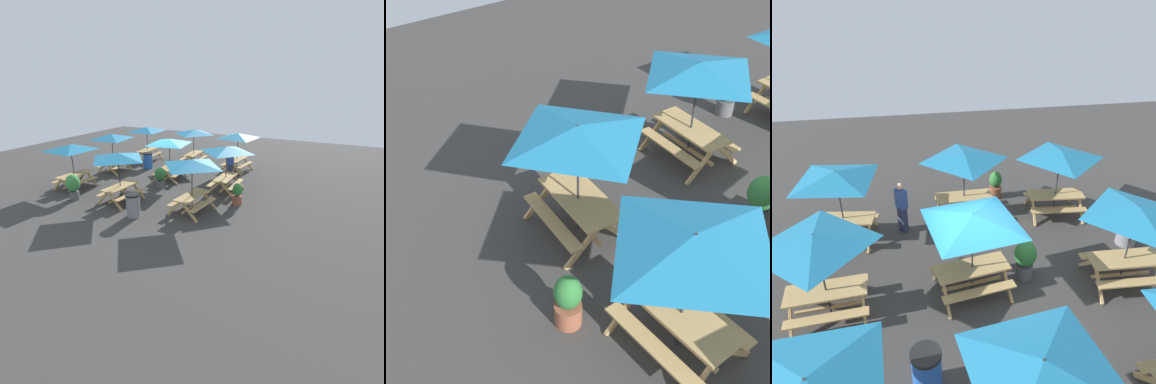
{
  "view_description": "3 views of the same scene",
  "coord_description": "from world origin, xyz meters",
  "views": [
    {
      "loc": [
        13.72,
        8.52,
        5.33
      ],
      "look_at": [
        3.26,
        3.3,
        0.9
      ],
      "focal_mm": 28.0,
      "sensor_mm": 36.0,
      "label": 1
    },
    {
      "loc": [
        -2.75,
        7.89,
        6.91
      ],
      "look_at": [
        3.26,
        3.3,
        0.9
      ],
      "focal_mm": 50.0,
      "sensor_mm": 36.0,
      "label": 2
    },
    {
      "loc": [
        -1.6,
        -6.69,
        6.79
      ],
      "look_at": [
        0.28,
        3.69,
        0.9
      ],
      "focal_mm": 35.0,
      "sensor_mm": 36.0,
      "label": 3
    }
  ],
  "objects": [
    {
      "name": "picnic_table_4",
      "position": [
        0.07,
        -3.6,
        1.99
      ],
      "size": [
        2.81,
        2.81,
        2.34
      ],
      "rotation": [
        0.0,
        0.0,
        0.12
      ],
      "color": "tan",
      "rests_on": "ground"
    },
    {
      "name": "ground_plane",
      "position": [
        0.0,
        0.0,
        0.0
      ],
      "size": [
        30.3,
        30.3,
        0.0
      ],
      "primitive_type": "plane",
      "color": "#3D3A38",
      "rests_on": "ground"
    },
    {
      "name": "trash_bin_blue",
      "position": [
        -1.49,
        -2.18,
        0.49
      ],
      "size": [
        0.59,
        0.59,
        0.98
      ],
      "color": "blue",
      "rests_on": "ground"
    },
    {
      "name": "trash_bin_gray",
      "position": [
        4.73,
        1.34,
        0.49
      ],
      "size": [
        0.59,
        0.59,
        0.98
      ],
      "color": "gray",
      "rests_on": "ground"
    },
    {
      "name": "potted_plant_1",
      "position": [
        1.61,
        4.75,
        0.5
      ],
      "size": [
        0.45,
        0.45,
        1.0
      ],
      "color": "#935138",
      "rests_on": "ground"
    },
    {
      "name": "picnic_table_7",
      "position": [
        3.69,
        -0.14,
        1.99
      ],
      "size": [
        2.13,
        2.13,
        2.34
      ],
      "rotation": [
        0.0,
        0.0,
        -0.06
      ],
      "color": "tan",
      "rests_on": "ground"
    },
    {
      "name": "person_standing",
      "position": [
        -1.74,
        3.19,
        0.89
      ],
      "size": [
        0.39,
        0.42,
        1.67
      ],
      "rotation": [
        0.0,
        0.0,
        5.33
      ],
      "color": "#2D334C",
      "rests_on": "ground"
    },
    {
      "name": "picnic_table_2",
      "position": [
        -0.15,
        0.22,
        1.99
      ],
      "size": [
        2.8,
        2.8,
        2.34
      ],
      "rotation": [
        0.0,
        0.0,
        0.14
      ],
      "color": "tan",
      "rests_on": "ground"
    },
    {
      "name": "picnic_table_6",
      "position": [
        -3.46,
        3.03,
        1.99
      ],
      "size": [
        2.8,
        2.8,
        2.34
      ],
      "rotation": [
        0.0,
        0.0,
        -0.15
      ],
      "color": "tan",
      "rests_on": "ground"
    },
    {
      "name": "potted_plant_2",
      "position": [
        1.3,
        0.49,
        0.61
      ],
      "size": [
        0.58,
        0.58,
        1.1
      ],
      "color": "#59595B",
      "rests_on": "ground"
    },
    {
      "name": "picnic_table_5",
      "position": [
        -3.55,
        0.04,
        1.99
      ],
      "size": [
        2.13,
        2.13,
        2.34
      ],
      "rotation": [
        0.0,
        0.0,
        0.07
      ],
      "color": "tan",
      "rests_on": "ground"
    },
    {
      "name": "picnic_table_0",
      "position": [
        3.26,
        3.3,
        1.99
      ],
      "size": [
        2.2,
        2.2,
        2.34
      ],
      "rotation": [
        0.0,
        0.0,
        -0.11
      ],
      "color": "tan",
      "rests_on": "ground"
    },
    {
      "name": "picnic_table_1",
      "position": [
        0.28,
        3.69,
        1.99
      ],
      "size": [
        2.01,
        2.01,
        2.34
      ],
      "rotation": [
        0.0,
        0.0,
        0.01
      ],
      "color": "tan",
      "rests_on": "ground"
    }
  ]
}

